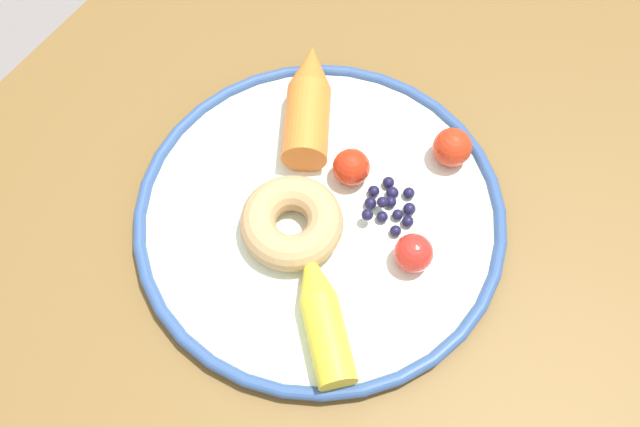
# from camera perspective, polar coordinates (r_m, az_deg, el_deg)

# --- Properties ---
(ground_plane) EXTENTS (6.00, 6.00, 0.00)m
(ground_plane) POSITION_cam_1_polar(r_m,az_deg,el_deg) (1.36, -0.12, -15.93)
(ground_plane) COLOR slate
(dining_table) EXTENTS (1.02, 0.77, 0.74)m
(dining_table) POSITION_cam_1_polar(r_m,az_deg,el_deg) (0.74, -0.22, -6.25)
(dining_table) COLOR brown
(dining_table) RESTS_ON ground_plane
(plate) EXTENTS (0.34, 0.34, 0.02)m
(plate) POSITION_cam_1_polar(r_m,az_deg,el_deg) (0.65, 0.00, -0.12)
(plate) COLOR white
(plate) RESTS_ON dining_table
(carrot_orange) EXTENTS (0.14, 0.10, 0.04)m
(carrot_orange) POSITION_cam_1_polar(r_m,az_deg,el_deg) (0.69, -0.94, 9.08)
(carrot_orange) COLOR orange
(carrot_orange) RESTS_ON plate
(carrot_yellow) EXTENTS (0.11, 0.11, 0.03)m
(carrot_yellow) POSITION_cam_1_polar(r_m,az_deg,el_deg) (0.59, 0.15, -8.05)
(carrot_yellow) COLOR yellow
(carrot_yellow) RESTS_ON plate
(donut) EXTENTS (0.12, 0.12, 0.03)m
(donut) POSITION_cam_1_polar(r_m,az_deg,el_deg) (0.63, -2.33, -0.76)
(donut) COLOR tan
(donut) RESTS_ON plate
(blueberry_pile) EXTENTS (0.06, 0.05, 0.02)m
(blueberry_pile) POSITION_cam_1_polar(r_m,az_deg,el_deg) (0.65, 5.69, 0.71)
(blueberry_pile) COLOR #191638
(blueberry_pile) RESTS_ON plate
(tomato_near) EXTENTS (0.04, 0.04, 0.04)m
(tomato_near) POSITION_cam_1_polar(r_m,az_deg,el_deg) (0.65, 2.55, 3.76)
(tomato_near) COLOR red
(tomato_near) RESTS_ON plate
(tomato_mid) EXTENTS (0.03, 0.03, 0.03)m
(tomato_mid) POSITION_cam_1_polar(r_m,az_deg,el_deg) (0.62, 7.58, -3.19)
(tomato_mid) COLOR red
(tomato_mid) RESTS_ON plate
(tomato_far) EXTENTS (0.04, 0.04, 0.04)m
(tomato_far) POSITION_cam_1_polar(r_m,az_deg,el_deg) (0.68, 10.64, 5.28)
(tomato_far) COLOR red
(tomato_far) RESTS_ON plate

